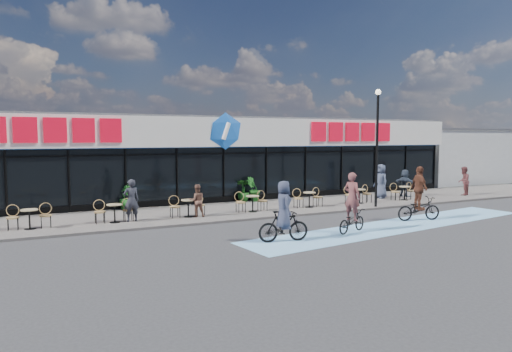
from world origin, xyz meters
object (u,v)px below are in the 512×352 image
at_px(patron_right, 197,201).
at_px(pedestrian_a, 381,181).
at_px(cyclist_b, 419,200).
at_px(cyclist_a, 352,212).
at_px(potted_plant_right, 253,189).
at_px(potted_plant_mid, 243,190).
at_px(pedestrian_b, 405,183).
at_px(potted_plant_left, 127,197).
at_px(pedestrian_c, 464,181).
at_px(patron_left, 131,200).
at_px(lamp_post, 377,138).

relative_size(patron_right, pedestrian_a, 0.73).
relative_size(patron_right, cyclist_b, 0.61).
relative_size(cyclist_a, cyclist_b, 0.97).
xyz_separation_m(potted_plant_right, cyclist_b, (4.08, -7.59, 0.11)).
height_order(potted_plant_mid, pedestrian_b, pedestrian_b).
bearing_deg(potted_plant_left, potted_plant_right, -0.87).
relative_size(patron_right, pedestrian_b, 0.89).
bearing_deg(potted_plant_mid, cyclist_b, -59.28).
bearing_deg(patron_right, cyclist_a, 138.35).
distance_m(pedestrian_a, pedestrian_c, 5.35).
distance_m(patron_left, patron_right, 2.73).
xyz_separation_m(potted_plant_left, patron_right, (2.36, -3.33, 0.09)).
bearing_deg(cyclist_a, patron_left, 143.27).
height_order(lamp_post, pedestrian_b, lamp_post).
relative_size(lamp_post, pedestrian_c, 3.38).
relative_size(potted_plant_mid, cyclist_b, 0.51).
relative_size(potted_plant_left, potted_plant_right, 0.93).
relative_size(potted_plant_right, pedestrian_c, 0.77).
bearing_deg(potted_plant_left, lamp_post, -21.35).
distance_m(potted_plant_left, cyclist_b, 13.12).
bearing_deg(lamp_post, patron_left, 174.31).
xyz_separation_m(potted_plant_mid, cyclist_b, (4.60, -7.74, 0.17)).
height_order(lamp_post, patron_right, lamp_post).
bearing_deg(pedestrian_a, pedestrian_b, 86.19).
bearing_deg(lamp_post, potted_plant_mid, 139.30).
bearing_deg(pedestrian_b, patron_left, 84.94).
bearing_deg(patron_left, pedestrian_c, 175.48).
height_order(patron_left, pedestrian_b, patron_left).
xyz_separation_m(potted_plant_mid, pedestrian_b, (9.19, -2.13, 0.19)).
height_order(patron_right, cyclist_a, cyclist_a).
distance_m(potted_plant_right, cyclist_b, 8.62).
relative_size(potted_plant_left, pedestrian_a, 0.64).
xyz_separation_m(potted_plant_right, patron_right, (-4.20, -3.23, 0.04)).
height_order(potted_plant_mid, patron_left, patron_left).
relative_size(patron_left, cyclist_b, 0.75).
bearing_deg(patron_left, patron_right, 172.95).
height_order(patron_right, pedestrian_b, pedestrian_b).
bearing_deg(potted_plant_left, patron_right, -54.71).
distance_m(potted_plant_left, cyclist_a, 10.70).
bearing_deg(patron_right, pedestrian_b, -165.95).
relative_size(potted_plant_mid, patron_right, 0.84).
xyz_separation_m(lamp_post, patron_right, (-8.82, 1.04, -2.65)).
xyz_separation_m(potted_plant_mid, cyclist_a, (0.57, -8.47, 0.09)).
height_order(lamp_post, pedestrian_a, lamp_post).
bearing_deg(cyclist_a, patron_right, 129.83).
bearing_deg(patron_left, cyclist_b, 153.15).
bearing_deg(pedestrian_a, cyclist_a, -49.98).
bearing_deg(pedestrian_b, pedestrian_a, 79.74).
bearing_deg(potted_plant_left, pedestrian_c, -9.54).
height_order(patron_left, pedestrian_a, pedestrian_a).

